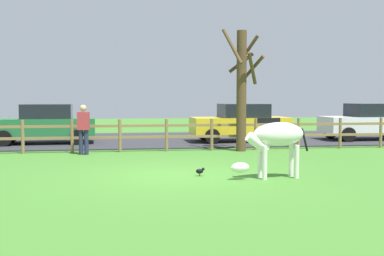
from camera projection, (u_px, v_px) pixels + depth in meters
The scene contains 10 objects.
ground_plane at pixel (176, 175), 11.37m from camera, with size 60.00×60.00×0.00m, color #3D7528.
parking_asphalt at pixel (153, 140), 20.55m from camera, with size 28.00×7.40×0.05m, color #2D2D33.
paddock_fence at pixel (143, 133), 16.18m from camera, with size 20.96×0.11×1.13m.
bare_tree at pixel (242, 86), 16.27m from camera, with size 1.48×1.46×4.25m.
zebra at pixel (275, 139), 10.90m from camera, with size 1.93×0.61×1.41m.
crow_on_grass at pixel (200, 171), 11.22m from camera, with size 0.21×0.10×0.20m.
parked_car_green at pixel (44, 123), 18.57m from camera, with size 4.09×2.06×1.56m.
parked_car_yellow at pixel (241, 122), 19.45m from camera, with size 4.05×1.97×1.56m.
parked_car_white at pixel (369, 121), 20.24m from camera, with size 4.00×1.89×1.56m.
visitor_near_fence at pixel (83, 127), 15.33m from camera, with size 0.40×0.29×1.64m.
Camera 1 is at (-1.24, -11.21, 1.90)m, focal length 43.85 mm.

